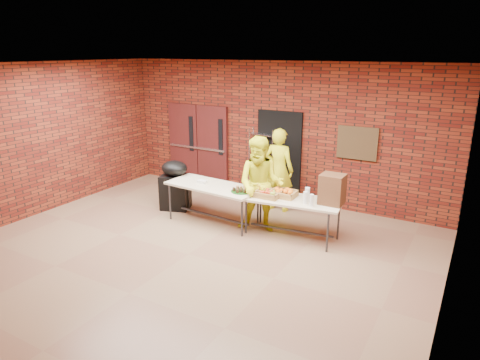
% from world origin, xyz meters
% --- Properties ---
extents(room, '(8.08, 7.08, 3.28)m').
position_xyz_m(room, '(0.00, 0.00, 1.60)').
color(room, '#825E46').
rests_on(room, ground).
extents(double_doors, '(1.78, 0.12, 2.10)m').
position_xyz_m(double_doors, '(-2.20, 3.44, 1.05)').
color(double_doors, '#431313').
rests_on(double_doors, room).
extents(dark_doorway, '(1.10, 0.06, 2.10)m').
position_xyz_m(dark_doorway, '(0.10, 3.46, 1.05)').
color(dark_doorway, black).
rests_on(dark_doorway, room).
extents(bronze_plaque, '(0.85, 0.04, 0.70)m').
position_xyz_m(bronze_plaque, '(1.90, 3.45, 1.55)').
color(bronze_plaque, '#45301B').
rests_on(bronze_plaque, room).
extents(wire_rack, '(0.65, 0.32, 1.69)m').
position_xyz_m(wire_rack, '(-0.27, 3.32, 0.85)').
color(wire_rack, '#AEAEB5').
rests_on(wire_rack, room).
extents(table_left, '(2.00, 0.94, 0.80)m').
position_xyz_m(table_left, '(-0.43, 1.45, 0.73)').
color(table_left, beige).
rests_on(table_left, room).
extents(table_right, '(1.92, 0.98, 0.76)m').
position_xyz_m(table_right, '(1.25, 1.60, 0.69)').
color(table_right, beige).
rests_on(table_right, room).
extents(basket_bananas, '(0.43, 0.34, 0.13)m').
position_xyz_m(basket_bananas, '(0.55, 1.60, 0.81)').
color(basket_bananas, '#AC8345').
rests_on(basket_bananas, table_right).
extents(basket_oranges, '(0.48, 0.37, 0.15)m').
position_xyz_m(basket_oranges, '(1.04, 1.65, 0.82)').
color(basket_oranges, '#AC8345').
rests_on(basket_oranges, table_right).
extents(basket_apples, '(0.47, 0.36, 0.14)m').
position_xyz_m(basket_apples, '(0.80, 1.48, 0.82)').
color(basket_apples, '#AC8345').
rests_on(basket_apples, table_right).
extents(muffin_tray, '(0.39, 0.39, 0.10)m').
position_xyz_m(muffin_tray, '(0.27, 1.38, 0.85)').
color(muffin_tray, '#144412').
rests_on(muffin_tray, table_left).
extents(napkin_box, '(0.18, 0.12, 0.06)m').
position_xyz_m(napkin_box, '(-0.70, 1.46, 0.83)').
color(napkin_box, silver).
rests_on(napkin_box, table_left).
extents(coffee_dispenser, '(0.42, 0.37, 0.55)m').
position_xyz_m(coffee_dispenser, '(1.96, 1.72, 1.03)').
color(coffee_dispenser, '#51341B').
rests_on(coffee_dispenser, table_right).
extents(cup_stack_front, '(0.08, 0.08, 0.23)m').
position_xyz_m(cup_stack_front, '(1.55, 1.49, 0.87)').
color(cup_stack_front, silver).
rests_on(cup_stack_front, table_right).
extents(cup_stack_mid, '(0.07, 0.07, 0.22)m').
position_xyz_m(cup_stack_mid, '(1.69, 1.42, 0.87)').
color(cup_stack_mid, silver).
rests_on(cup_stack_mid, table_right).
extents(cup_stack_back, '(0.09, 0.09, 0.27)m').
position_xyz_m(cup_stack_back, '(1.53, 1.62, 0.89)').
color(cup_stack_back, silver).
rests_on(cup_stack_back, table_right).
extents(covered_grill, '(0.74, 0.68, 1.10)m').
position_xyz_m(covered_grill, '(-1.61, 1.71, 0.55)').
color(covered_grill, black).
rests_on(covered_grill, room).
extents(volunteer_woman, '(0.68, 0.45, 1.84)m').
position_xyz_m(volunteer_woman, '(0.42, 2.78, 0.92)').
color(volunteer_woman, yellow).
rests_on(volunteer_woman, room).
extents(volunteer_man, '(1.06, 0.91, 1.88)m').
position_xyz_m(volunteer_man, '(0.59, 1.58, 0.94)').
color(volunteer_man, yellow).
rests_on(volunteer_man, room).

